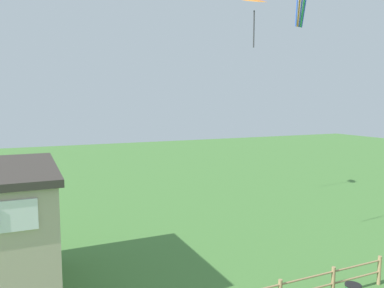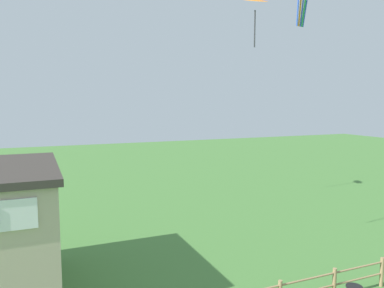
# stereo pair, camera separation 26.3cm
# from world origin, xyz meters

# --- Properties ---
(kite_orange_delta) EXTENTS (1.08, 1.06, 1.86)m
(kite_orange_delta) POSITION_xyz_m (2.55, 7.44, 10.72)
(kite_orange_delta) COLOR orange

